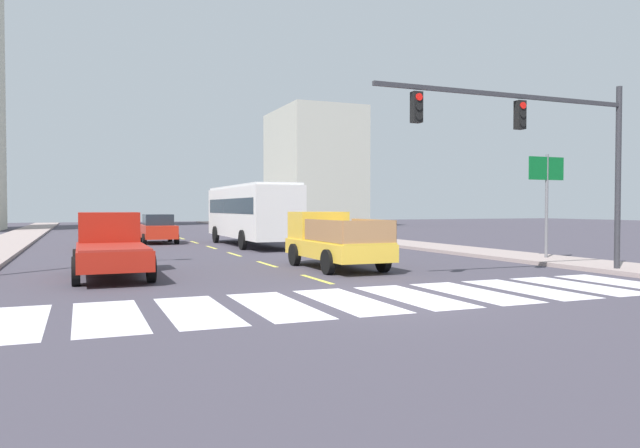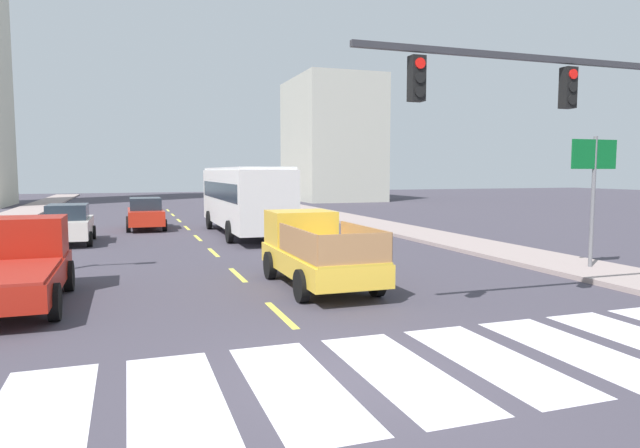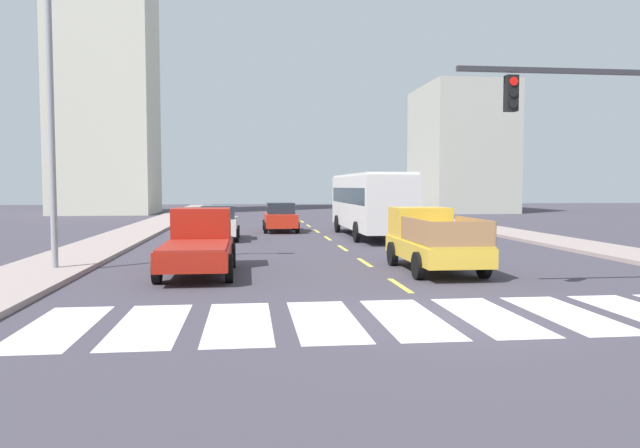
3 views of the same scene
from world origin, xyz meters
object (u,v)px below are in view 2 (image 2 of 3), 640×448
(city_bus, at_px, (244,195))
(sedan_far, at_px, (146,214))
(sedan_near_right, at_px, (68,224))
(traffic_signal_gantry, at_px, (609,121))
(pickup_stakebed, at_px, (314,251))
(direction_sign_green, at_px, (594,174))
(pickup_dark, at_px, (19,265))

(city_bus, xyz_separation_m, sedan_far, (-4.51, 4.33, -1.09))
(sedan_near_right, distance_m, traffic_signal_gantry, 21.10)
(pickup_stakebed, bearing_deg, direction_sign_green, -9.25)
(traffic_signal_gantry, bearing_deg, direction_sign_green, 47.48)
(pickup_stakebed, distance_m, traffic_signal_gantry, 7.84)
(city_bus, bearing_deg, pickup_dark, -122.13)
(pickup_stakebed, height_order, traffic_signal_gantry, traffic_signal_gantry)
(direction_sign_green, bearing_deg, pickup_dark, 175.94)
(traffic_signal_gantry, bearing_deg, pickup_dark, 156.99)
(city_bus, height_order, direction_sign_green, direction_sign_green)
(city_bus, xyz_separation_m, direction_sign_green, (8.18, -13.63, 1.08))
(sedan_far, distance_m, traffic_signal_gantry, 24.03)
(traffic_signal_gantry, height_order, direction_sign_green, traffic_signal_gantry)
(city_bus, height_order, sedan_near_right, city_bus)
(sedan_near_right, xyz_separation_m, direction_sign_green, (16.05, -12.73, 2.17))
(direction_sign_green, bearing_deg, city_bus, 120.99)
(pickup_stakebed, distance_m, city_bus, 12.69)
(pickup_stakebed, bearing_deg, sedan_near_right, 118.98)
(pickup_stakebed, xyz_separation_m, city_bus, (0.58, 12.64, 1.02))
(pickup_dark, xyz_separation_m, sedan_far, (3.40, 16.81, -0.06))
(sedan_near_right, relative_size, sedan_far, 1.00)
(city_bus, distance_m, sedan_near_right, 7.99)
(pickup_stakebed, distance_m, sedan_near_right, 13.82)
(pickup_dark, xyz_separation_m, sedan_near_right, (0.05, 11.59, -0.06))
(traffic_signal_gantry, xyz_separation_m, direction_sign_green, (3.76, 4.10, -1.16))
(direction_sign_green, bearing_deg, traffic_signal_gantry, -132.52)
(sedan_near_right, relative_size, traffic_signal_gantry, 0.49)
(sedan_near_right, bearing_deg, traffic_signal_gantry, -54.74)
(pickup_stakebed, bearing_deg, city_bus, 84.56)
(traffic_signal_gantry, relative_size, direction_sign_green, 2.13)
(pickup_stakebed, height_order, sedan_near_right, pickup_stakebed)
(pickup_dark, distance_m, sedan_near_right, 11.59)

